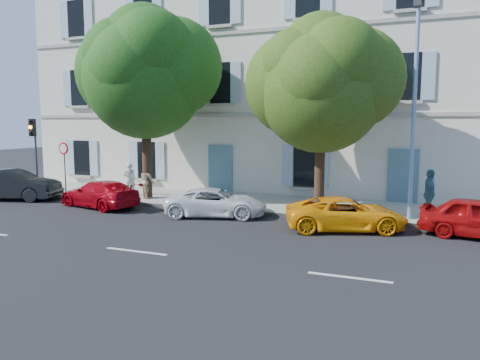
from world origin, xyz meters
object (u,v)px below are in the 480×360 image
at_px(pedestrian_a, 129,179).
at_px(pedestrian_b, 147,181).
at_px(tree_right, 321,91).
at_px(street_lamp, 414,102).
at_px(traffic_light, 34,139).
at_px(car_red_coupe, 100,194).
at_px(pedestrian_c, 430,194).
at_px(car_yellow_supercar, 346,214).
at_px(car_white_coupe, 216,202).
at_px(car_dark_sedan, 12,185).
at_px(road_sign, 64,157).
at_px(tree_left, 145,79).

xyz_separation_m(pedestrian_a, pedestrian_b, (1.29, -0.41, 0.01)).
bearing_deg(tree_right, street_lamp, -1.65).
relative_size(traffic_light, pedestrian_b, 2.33).
xyz_separation_m(car_red_coupe, pedestrian_a, (-0.25, 2.54, 0.35)).
distance_m(pedestrian_a, pedestrian_c, 13.46).
distance_m(car_red_coupe, car_yellow_supercar, 10.58).
relative_size(car_white_coupe, pedestrian_b, 2.51).
distance_m(car_dark_sedan, tree_right, 14.96).
xyz_separation_m(car_red_coupe, tree_right, (9.21, 1.64, 4.26)).
relative_size(car_dark_sedan, car_red_coupe, 1.09).
height_order(car_dark_sedan, car_white_coupe, car_dark_sedan).
relative_size(car_red_coupe, pedestrian_b, 2.55).
height_order(car_red_coupe, tree_right, tree_right).
xyz_separation_m(road_sign, pedestrian_a, (3.02, 1.02, -1.05)).
bearing_deg(street_lamp, traffic_light, 179.65).
height_order(pedestrian_a, pedestrian_c, pedestrian_c).
xyz_separation_m(car_white_coupe, tree_left, (-4.43, 2.01, 5.07)).
relative_size(road_sign, street_lamp, 0.34).
height_order(tree_left, pedestrian_c, tree_left).
distance_m(road_sign, pedestrian_b, 4.48).
bearing_deg(car_red_coupe, pedestrian_b, 168.21).
bearing_deg(tree_left, road_sign, -172.08).
bearing_deg(car_dark_sedan, car_yellow_supercar, -108.13).
distance_m(tree_left, street_lamp, 11.58).
bearing_deg(car_dark_sedan, pedestrian_a, -79.20).
bearing_deg(car_red_coupe, road_sign, -100.65).
relative_size(tree_left, road_sign, 3.34).
relative_size(traffic_light, pedestrian_c, 2.03).
relative_size(car_red_coupe, tree_left, 0.47).
height_order(pedestrian_a, pedestrian_b, pedestrian_b).
bearing_deg(tree_right, car_white_coupe, -157.82).
distance_m(car_dark_sedan, pedestrian_b, 6.48).
relative_size(car_white_coupe, road_sign, 1.56).
bearing_deg(pedestrian_a, tree_left, 120.19).
bearing_deg(road_sign, car_yellow_supercar, -7.64).
bearing_deg(traffic_light, road_sign, -3.71).
height_order(tree_left, road_sign, tree_left).
height_order(car_dark_sedan, car_red_coupe, car_dark_sedan).
xyz_separation_m(tree_left, road_sign, (-4.31, -0.60, -3.63)).
height_order(tree_right, pedestrian_a, tree_right).
bearing_deg(car_dark_sedan, tree_right, -100.36).
distance_m(traffic_light, pedestrian_b, 6.61).
bearing_deg(car_dark_sedan, tree_left, -87.85).
distance_m(car_dark_sedan, car_yellow_supercar, 15.66).
bearing_deg(tree_left, car_yellow_supercar, -14.46).
xyz_separation_m(car_yellow_supercar, road_sign, (-13.84, 1.86, 1.42)).
distance_m(car_dark_sedan, pedestrian_a, 5.45).
height_order(car_yellow_supercar, tree_left, tree_left).
distance_m(car_white_coupe, street_lamp, 8.16).
bearing_deg(pedestrian_a, pedestrian_b, 120.35).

